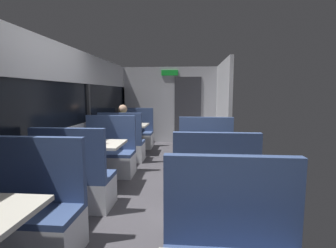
{
  "coord_description": "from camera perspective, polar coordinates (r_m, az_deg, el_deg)",
  "views": [
    {
      "loc": [
        0.59,
        -3.54,
        1.53
      ],
      "look_at": [
        0.1,
        2.36,
        0.79
      ],
      "focal_mm": 27.02,
      "sensor_mm": 36.0,
      "label": 1
    }
  ],
  "objects": [
    {
      "name": "bench_far_window_facing_entry",
      "position": [
        7.12,
        -7.36,
        -2.68
      ],
      "size": [
        0.95,
        0.5,
        1.1
      ],
      "color": "silver",
      "rests_on": "ground_plane"
    },
    {
      "name": "bench_rear_aisle_facing_end",
      "position": [
        3.15,
        10.29,
        -15.38
      ],
      "size": [
        0.95,
        0.5,
        1.1
      ],
      "color": "silver",
      "rests_on": "ground_plane"
    },
    {
      "name": "carriage_end_bulkhead",
      "position": [
        7.76,
        0.84,
        4.2
      ],
      "size": [
        2.9,
        0.11,
        2.3
      ],
      "color": "#B2B2B7",
      "rests_on": "ground_plane"
    },
    {
      "name": "ground_plane",
      "position": [
        3.9,
        -4.52,
        -16.14
      ],
      "size": [
        3.3,
        9.2,
        0.02
      ],
      "primitive_type": "cube",
      "color": "#423F44"
    },
    {
      "name": "carriage_aisle_panel_right",
      "position": [
        6.6,
        12.27,
        3.64
      ],
      "size": [
        0.08,
        2.4,
        2.3
      ],
      "primitive_type": "cube",
      "color": "#B2B2B7",
      "rests_on": "ground_plane"
    },
    {
      "name": "bench_mid_window_facing_end",
      "position": [
        3.64,
        -20.13,
        -12.58
      ],
      "size": [
        0.95,
        0.5,
        1.1
      ],
      "color": "silver",
      "rests_on": "ground_plane"
    },
    {
      "name": "bench_mid_window_facing_entry",
      "position": [
        4.89,
        -13.19,
        -7.31
      ],
      "size": [
        0.95,
        0.5,
        1.1
      ],
      "color": "silver",
      "rests_on": "ground_plane"
    },
    {
      "name": "dining_table_far_window",
      "position": [
        6.39,
        -8.71,
        -0.98
      ],
      "size": [
        0.9,
        0.7,
        0.74
      ],
      "color": "#9E9EA3",
      "rests_on": "ground_plane"
    },
    {
      "name": "coffee_cup_primary",
      "position": [
        4.04,
        -14.31,
        -3.73
      ],
      "size": [
        0.07,
        0.07,
        0.09
      ],
      "color": "#B23333",
      "rests_on": "dining_table_mid_window"
    },
    {
      "name": "dining_table_mid_window",
      "position": [
        4.18,
        -16.27,
        -5.48
      ],
      "size": [
        0.9,
        0.7,
        0.74
      ],
      "color": "#9E9EA3",
      "rests_on": "ground_plane"
    },
    {
      "name": "bench_near_window_facing_entry",
      "position": [
        2.87,
        -28.57,
        -18.48
      ],
      "size": [
        0.95,
        0.5,
        1.1
      ],
      "color": "silver",
      "rests_on": "ground_plane"
    },
    {
      "name": "seated_passenger",
      "position": [
        5.81,
        -10.13,
        -2.85
      ],
      "size": [
        0.47,
        0.55,
        1.26
      ],
      "color": "#26262D",
      "rests_on": "ground_plane"
    },
    {
      "name": "bench_far_window_facing_end",
      "position": [
        5.78,
        -10.27,
        -5.01
      ],
      "size": [
        0.95,
        0.5,
        1.1
      ],
      "color": "silver",
      "rests_on": "ground_plane"
    },
    {
      "name": "carriage_window_panel_left",
      "position": [
        4.11,
        -25.09,
        0.55
      ],
      "size": [
        0.09,
        8.48,
        2.3
      ],
      "color": "#B2B2B7",
      "rests_on": "ground_plane"
    },
    {
      "name": "dining_table_rear_aisle",
      "position": [
        3.72,
        9.37,
        -6.82
      ],
      "size": [
        0.9,
        0.7,
        0.74
      ],
      "color": "#9E9EA3",
      "rests_on": "ground_plane"
    },
    {
      "name": "bench_rear_aisle_facing_entry",
      "position": [
        4.47,
        8.58,
        -8.55
      ],
      "size": [
        0.95,
        0.5,
        1.1
      ],
      "color": "silver",
      "rests_on": "ground_plane"
    }
  ]
}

